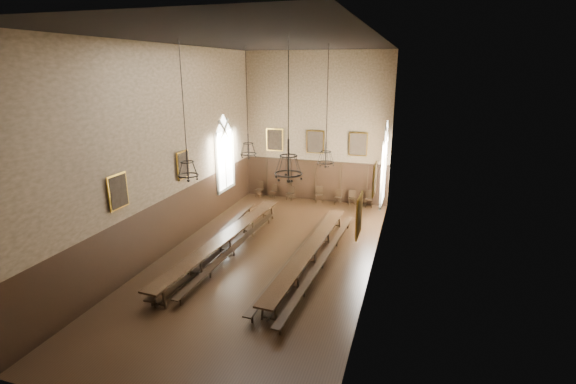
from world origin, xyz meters
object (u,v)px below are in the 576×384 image
at_px(chair_1, 274,194).
at_px(table_left, 226,244).
at_px(chair_7, 369,202).
at_px(chandelier_back_right, 326,153).
at_px(chair_0, 259,192).
at_px(chandelier_back_left, 248,146).
at_px(chandelier_front_right, 288,165).
at_px(bench_left_inner, 234,250).
at_px(table_right, 310,255).
at_px(chair_6, 352,201).
at_px(chair_2, 290,196).
at_px(chair_5, 338,200).
at_px(chair_4, 319,197).
at_px(chandelier_front_left, 188,166).
at_px(bench_right_outer, 323,262).
at_px(bench_right_inner, 298,255).
at_px(bench_left_outer, 214,243).

bearing_deg(chair_1, table_left, -75.95).
bearing_deg(chair_7, chandelier_back_right, -108.23).
xyz_separation_m(chair_0, chandelier_back_left, (1.88, -6.15, 4.20)).
bearing_deg(chair_1, chandelier_back_right, -43.73).
bearing_deg(chandelier_front_right, chair_0, 115.64).
distance_m(table_left, bench_left_inner, 0.56).
height_order(bench_left_inner, chandelier_back_left, chandelier_back_left).
distance_m(table_right, chair_7, 8.51).
distance_m(chair_6, chandelier_back_right, 7.46).
height_order(chair_0, chair_2, chair_0).
height_order(chair_0, chair_5, chair_0).
bearing_deg(chair_4, chandelier_front_left, -116.43).
bearing_deg(chandelier_front_left, chair_5, 70.96).
distance_m(bench_right_outer, chandelier_front_right, 5.50).
height_order(chandelier_back_left, chandelier_back_right, same).
bearing_deg(table_left, chandelier_front_right, -38.02).
distance_m(bench_right_inner, chair_1, 9.30).
height_order(bench_right_inner, chair_4, chair_4).
relative_size(chair_4, chandelier_back_left, 0.20).
relative_size(table_left, bench_right_outer, 1.02).
relative_size(bench_left_inner, bench_right_inner, 0.88).
height_order(chair_2, chandelier_back_right, chandelier_back_right).
bearing_deg(chair_4, chandelier_back_right, -88.25).
bearing_deg(table_right, chandelier_back_right, 86.81).
bearing_deg(chair_4, chair_1, 166.06).
xyz_separation_m(chair_7, chandelier_front_left, (-5.61, -10.83, 4.25)).
bearing_deg(chair_6, table_left, -130.40).
distance_m(bench_left_inner, chair_2, 8.59).
bearing_deg(chair_2, chair_4, 16.71).
relative_size(bench_right_inner, chair_2, 12.11).
xyz_separation_m(chair_6, chandelier_front_left, (-4.59, -10.86, 4.27)).
bearing_deg(table_right, chair_2, 112.21).
height_order(bench_left_inner, bench_right_outer, bench_right_outer).
bearing_deg(chandelier_front_right, chair_2, 106.60).
bearing_deg(chandelier_back_left, bench_right_outer, -30.35).
height_order(table_left, chair_1, chair_1).
xyz_separation_m(table_left, chandelier_back_left, (0.29, 2.25, 4.09)).
relative_size(bench_left_outer, chair_5, 12.00).
distance_m(chandelier_front_left, chandelier_front_right, 4.18).
xyz_separation_m(bench_left_inner, chair_2, (-0.00, 8.59, -0.00)).
distance_m(table_right, bench_right_outer, 0.69).
xyz_separation_m(chair_1, chair_6, (5.04, -0.04, 0.02)).
bearing_deg(chandelier_back_right, chair_2, 119.78).
bearing_deg(chandelier_back_left, table_left, -97.30).
relative_size(chair_7, chandelier_front_right, 0.22).
height_order(chair_5, chandelier_back_left, chandelier_back_left).
bearing_deg(chair_4, bench_left_outer, -123.26).
bearing_deg(chair_2, bench_right_outer, -50.94).
bearing_deg(chair_0, chair_2, 12.12).
height_order(chair_5, chandelier_back_right, chandelier_back_right).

